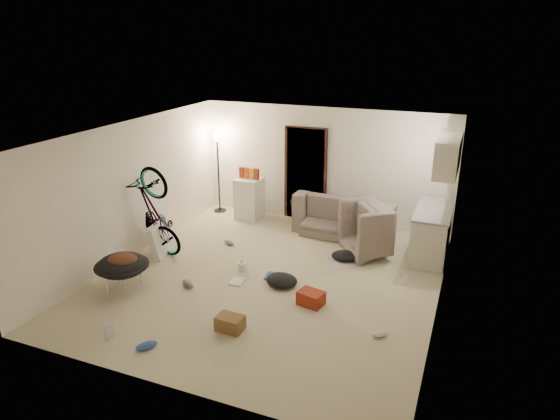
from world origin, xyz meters
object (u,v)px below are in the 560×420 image
at_px(sofa, 346,219).
at_px(drink_case_a, 230,323).
at_px(saucer_chair, 122,270).
at_px(mini_fridge, 249,198).
at_px(bicycle, 156,232).
at_px(armchair, 383,234).
at_px(juicer, 242,266).
at_px(drink_case_b, 311,298).
at_px(kitchen_counter, 432,233).
at_px(tv_box, 163,237).
at_px(floor_lamp, 218,157).

xyz_separation_m(sofa, drink_case_a, (-0.58, -4.10, -0.20)).
bearing_deg(saucer_chair, mini_fridge, 83.36).
bearing_deg(mini_fridge, bicycle, -104.57).
bearing_deg(mini_fridge, armchair, -11.44).
relative_size(mini_fridge, drink_case_a, 2.42).
xyz_separation_m(armchair, juicer, (-2.11, -1.76, -0.26)).
distance_m(mini_fridge, juicer, 2.71).
relative_size(armchair, bicycle, 0.60).
bearing_deg(drink_case_b, bicycle, -178.17).
height_order(mini_fridge, saucer_chair, mini_fridge).
bearing_deg(kitchen_counter, armchair, -169.39).
relative_size(kitchen_counter, bicycle, 0.83).
distance_m(saucer_chair, drink_case_a, 2.18).
bearing_deg(mini_fridge, sofa, -1.17).
bearing_deg(sofa, tv_box, 39.69).
height_order(tv_box, drink_case_a, tv_box).
bearing_deg(juicer, saucer_chair, -137.47).
height_order(sofa, drink_case_a, sofa).
height_order(mini_fridge, drink_case_a, mini_fridge).
relative_size(saucer_chair, tv_box, 0.93).
bearing_deg(drink_case_a, juicer, 113.59).
xyz_separation_m(kitchen_counter, mini_fridge, (-4.02, 0.55, 0.01)).
distance_m(sofa, saucer_chair, 4.61).
height_order(armchair, tv_box, armchair).
height_order(bicycle, juicer, bicycle).
bearing_deg(juicer, drink_case_b, -23.24).
xyz_separation_m(armchair, drink_case_b, (-0.62, -2.40, -0.24)).
height_order(bicycle, drink_case_a, bicycle).
xyz_separation_m(tv_box, drink_case_a, (2.40, -1.88, -0.20)).
distance_m(sofa, tv_box, 3.71).
xyz_separation_m(bicycle, tv_box, (0.00, 0.18, -0.17)).
bearing_deg(sofa, floor_lamp, -0.73).
xyz_separation_m(mini_fridge, drink_case_a, (1.68, -4.20, -0.35)).
bearing_deg(kitchen_counter, bicycle, -157.58).
bearing_deg(kitchen_counter, sofa, 165.61).
bearing_deg(floor_lamp, mini_fridge, -7.00).
bearing_deg(saucer_chair, juicer, 42.53).
distance_m(bicycle, saucer_chair, 1.36).
bearing_deg(bicycle, saucer_chair, -159.59).
relative_size(bicycle, drink_case_a, 4.85).
bearing_deg(floor_lamp, bicycle, -87.80).
xyz_separation_m(kitchen_counter, bicycle, (-4.73, -1.95, 0.04)).
height_order(bicycle, saucer_chair, bicycle).
height_order(saucer_chair, drink_case_b, saucer_chair).
relative_size(sofa, mini_fridge, 2.31).
distance_m(mini_fridge, tv_box, 2.43).
relative_size(kitchen_counter, saucer_chair, 1.74).
xyz_separation_m(floor_lamp, sofa, (3.08, -0.20, -1.00)).
height_order(bicycle, drink_case_b, bicycle).
xyz_separation_m(saucer_chair, drink_case_a, (2.13, -0.37, -0.26)).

